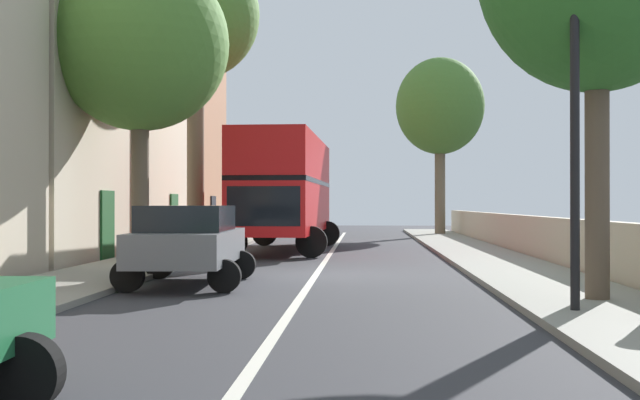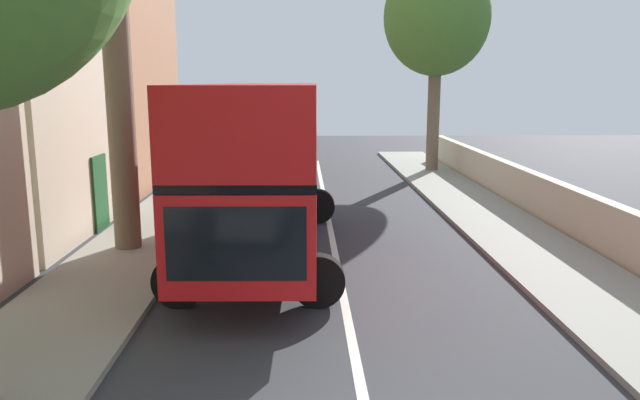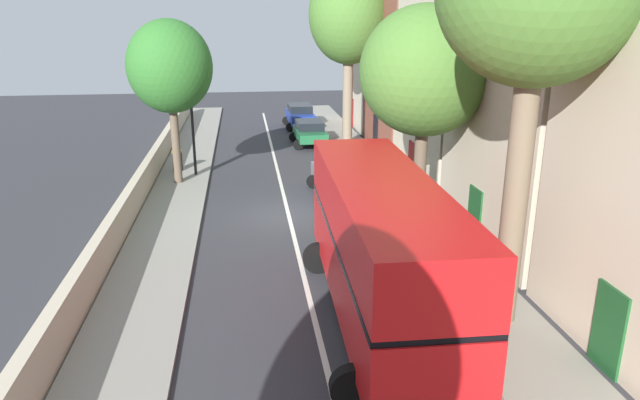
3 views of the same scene
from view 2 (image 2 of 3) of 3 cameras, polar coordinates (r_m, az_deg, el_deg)
The scene contains 2 objects.
double_decker_bus at distance 14.33m, azimuth -5.34°, elevation 3.91°, with size 3.73×10.12×4.06m.
street_tree_right_1 at distance 28.53m, azimuth 10.87°, elevation 16.37°, with size 4.69×4.69×9.38m.
Camera 2 is at (-0.78, -4.99, 4.11)m, focal length 34.21 mm.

